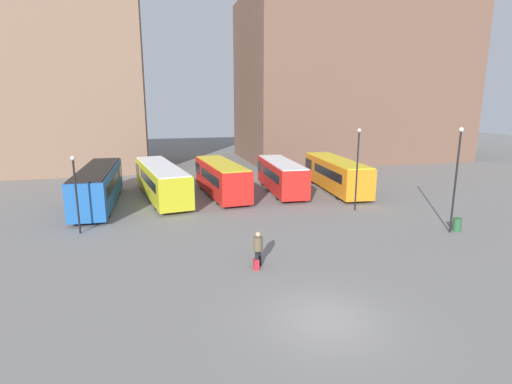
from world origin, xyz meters
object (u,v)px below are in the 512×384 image
at_px(bus_0, 98,185).
at_px(lamp_post_2, 76,188).
at_px(bus_1, 161,180).
at_px(bus_3, 281,175).
at_px(trash_bin, 457,225).
at_px(lamp_post_1, 456,173).
at_px(traveler, 258,246).
at_px(bus_2, 221,178).
at_px(suitcase, 256,264).
at_px(bus_4, 336,173).
at_px(lamp_post_0, 357,163).

relative_size(bus_0, lamp_post_2, 2.44).
bearing_deg(bus_1, lamp_post_2, 140.00).
relative_size(bus_3, trash_bin, 11.41).
height_order(bus_0, trash_bin, bus_0).
relative_size(bus_3, lamp_post_1, 1.48).
bearing_deg(lamp_post_1, traveler, -171.17).
xyz_separation_m(bus_2, suitcase, (-1.05, -16.27, -1.31)).
bearing_deg(bus_4, lamp_post_0, 171.00).
height_order(bus_2, trash_bin, bus_2).
relative_size(bus_0, trash_bin, 14.02).
bearing_deg(bus_4, bus_0, 95.78).
bearing_deg(lamp_post_0, bus_2, 140.14).
xyz_separation_m(bus_3, traveler, (-6.35, -15.89, -0.48)).
xyz_separation_m(bus_0, suitcase, (8.91, -15.26, -1.37)).
relative_size(traveler, lamp_post_1, 0.27).
bearing_deg(lamp_post_0, trash_bin, -58.08).
bearing_deg(lamp_post_1, suitcase, -169.38).
xyz_separation_m(bus_4, suitcase, (-11.70, -15.71, -1.31)).
bearing_deg(bus_1, bus_2, -104.69).
bearing_deg(lamp_post_2, bus_2, 38.23).
xyz_separation_m(bus_1, suitcase, (4.08, -16.79, -1.27)).
relative_size(bus_1, bus_3, 1.30).
height_order(bus_0, bus_2, bus_0).
xyz_separation_m(bus_3, trash_bin, (7.30, -13.75, -1.10)).
relative_size(bus_0, lamp_post_0, 1.94).
distance_m(bus_1, lamp_post_2, 10.20).
distance_m(lamp_post_0, trash_bin, 7.93).
bearing_deg(lamp_post_2, traveler, -38.85).
bearing_deg(bus_2, lamp_post_0, -135.06).
height_order(bus_3, lamp_post_0, lamp_post_0).
distance_m(bus_2, suitcase, 16.36).
bearing_deg(bus_0, bus_4, -87.30).
distance_m(bus_2, traveler, 15.84).
bearing_deg(bus_2, bus_3, -94.36).
height_order(traveler, lamp_post_0, lamp_post_0).
bearing_deg(bus_1, trash_bin, -137.27).
distance_m(bus_0, bus_2, 10.01).
bearing_deg(trash_bin, lamp_post_2, 166.59).
distance_m(traveler, lamp_post_1, 13.51).
distance_m(bus_3, lamp_post_0, 8.58).
xyz_separation_m(suitcase, lamp_post_0, (10.03, 8.77, 3.31)).
relative_size(bus_4, trash_bin, 13.15).
xyz_separation_m(bus_2, lamp_post_2, (-10.34, -8.14, 1.34)).
distance_m(bus_1, lamp_post_0, 16.35).
xyz_separation_m(bus_0, lamp_post_0, (18.94, -6.48, 1.94)).
distance_m(bus_0, traveler, 17.40).
bearing_deg(lamp_post_2, lamp_post_0, 1.91).
bearing_deg(bus_1, bus_0, 98.60).
xyz_separation_m(traveler, lamp_post_2, (-9.52, 7.66, 1.88)).
height_order(bus_0, lamp_post_1, lamp_post_1).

